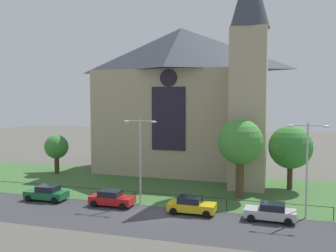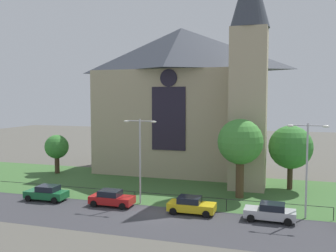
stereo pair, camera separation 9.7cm
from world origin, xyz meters
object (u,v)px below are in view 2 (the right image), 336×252
tree_right_near (240,143)px  tree_right_far (291,147)px  parked_car_yellow (191,205)px  parked_car_red (112,198)px  parked_car_green (47,193)px  parked_car_silver (270,212)px  church_building (185,98)px  tree_left_far (57,147)px  streetlamp_near (140,150)px  streetlamp_far (307,158)px

tree_right_near → tree_right_far: size_ratio=1.13×
parked_car_yellow → tree_right_near: bearing=62.1°
tree_right_far → parked_car_red: size_ratio=1.72×
tree_right_near → parked_car_green: bearing=-159.9°
parked_car_red → parked_car_silver: same height
church_building → parked_car_red: church_building is taller
tree_left_far → parked_car_yellow: size_ratio=1.26×
streetlamp_near → parked_car_green: size_ratio=1.95×
tree_right_near → parked_car_yellow: (-3.54, -6.65, -4.99)m
parked_car_red → parked_car_yellow: bearing=-0.2°
streetlamp_near → parked_car_red: (-2.36, -1.50, -4.52)m
tree_right_far → church_building: bearing=155.0°
church_building → parked_car_silver: (12.12, -18.41, -9.53)m
parked_car_yellow → parked_car_green: bearing=-179.4°
church_building → tree_right_far: 16.28m
church_building → tree_right_far: (13.88, -6.49, -5.51)m
tree_right_near → parked_car_silver: size_ratio=1.93×
tree_left_far → parked_car_silver: size_ratio=1.24×
parked_car_yellow → parked_car_silver: 6.82m
streetlamp_near → parked_car_red: bearing=-147.5°
streetlamp_near → parked_car_green: (-9.47, -1.64, -4.52)m
streetlamp_near → streetlamp_far: 15.15m
tree_right_near → tree_right_far: bearing=46.3°
parked_car_yellow → tree_left_far: bearing=151.3°
tree_right_near → streetlamp_far: (6.14, -5.12, -0.52)m
parked_car_red → parked_car_yellow: size_ratio=1.00×
parked_car_yellow → parked_car_silver: same height
parked_car_green → parked_car_red: same height
parked_car_yellow → parked_car_silver: size_ratio=0.99×
streetlamp_near → tree_right_near: bearing=29.6°
parked_car_green → streetlamp_far: bearing=-178.0°
church_building → parked_car_silver: 24.02m
tree_left_far → streetlamp_far: streetlamp_far is taller
parked_car_green → parked_car_silver: (21.75, 0.10, 0.00)m
tree_right_near → parked_car_yellow: bearing=-118.0°
tree_left_far → streetlamp_far: 33.19m
streetlamp_far → streetlamp_near: bearing=-180.0°
parked_car_green → parked_car_yellow: (14.93, 0.10, 0.00)m
streetlamp_near → parked_car_silver: (12.29, -1.54, -4.52)m
church_building → tree_right_near: 15.40m
church_building → tree_right_near: size_ratio=3.18×
church_building → parked_car_yellow: (5.30, -18.41, -9.53)m
tree_right_near → parked_car_silver: tree_right_near is taller
church_building → streetlamp_near: church_building is taller
tree_left_far → streetlamp_near: 19.45m
church_building → parked_car_green: church_building is taller
church_building → tree_right_near: (8.85, -11.76, -4.54)m
parked_car_silver → tree_left_far: bearing=-21.4°
church_building → streetlamp_far: church_building is taller
tree_right_near → streetlamp_near: (-9.01, -5.12, -0.46)m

